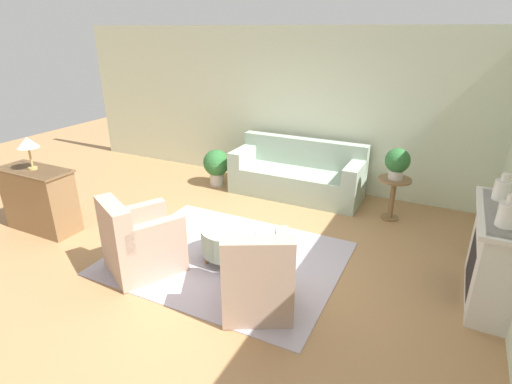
{
  "coord_description": "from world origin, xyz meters",
  "views": [
    {
      "loc": [
        2.31,
        -3.81,
        2.76
      ],
      "look_at": [
        0.15,
        0.55,
        0.75
      ],
      "focal_mm": 28.0,
      "sensor_mm": 36.0,
      "label": 1
    }
  ],
  "objects_px": {
    "dresser": "(40,199)",
    "vase_mantel_far": "(508,214)",
    "armchair_left": "(140,243)",
    "potted_plant_floor": "(217,165)",
    "ottoman_table": "(229,240)",
    "couch": "(297,176)",
    "armchair_right": "(257,277)",
    "potted_plant_on_side_table": "(397,162)",
    "vase_mantel_near": "(502,189)",
    "table_lamp": "(27,144)",
    "side_table": "(393,192)"
  },
  "relations": [
    {
      "from": "ottoman_table",
      "to": "potted_plant_on_side_table",
      "type": "distance_m",
      "value": 2.78
    },
    {
      "from": "ottoman_table",
      "to": "table_lamp",
      "type": "relative_size",
      "value": 1.52
    },
    {
      "from": "couch",
      "to": "armchair_right",
      "type": "distance_m",
      "value": 3.2
    },
    {
      "from": "side_table",
      "to": "table_lamp",
      "type": "distance_m",
      "value": 5.28
    },
    {
      "from": "armchair_right",
      "to": "dresser",
      "type": "bearing_deg",
      "value": 176.5
    },
    {
      "from": "couch",
      "to": "dresser",
      "type": "distance_m",
      "value": 4.06
    },
    {
      "from": "vase_mantel_far",
      "to": "vase_mantel_near",
      "type": "bearing_deg",
      "value": 90.0
    },
    {
      "from": "ottoman_table",
      "to": "potted_plant_floor",
      "type": "height_order",
      "value": "potted_plant_floor"
    },
    {
      "from": "couch",
      "to": "table_lamp",
      "type": "distance_m",
      "value": 4.17
    },
    {
      "from": "armchair_left",
      "to": "table_lamp",
      "type": "height_order",
      "value": "table_lamp"
    },
    {
      "from": "armchair_right",
      "to": "potted_plant_on_side_table",
      "type": "xyz_separation_m",
      "value": [
        0.91,
        2.83,
        0.55
      ]
    },
    {
      "from": "potted_plant_floor",
      "to": "table_lamp",
      "type": "xyz_separation_m",
      "value": [
        -1.35,
        -2.64,
        0.9
      ]
    },
    {
      "from": "couch",
      "to": "vase_mantel_far",
      "type": "height_order",
      "value": "vase_mantel_far"
    },
    {
      "from": "armchair_right",
      "to": "vase_mantel_far",
      "type": "xyz_separation_m",
      "value": [
        2.14,
        0.92,
        0.78
      ]
    },
    {
      "from": "ottoman_table",
      "to": "vase_mantel_far",
      "type": "xyz_separation_m",
      "value": [
        2.87,
        0.24,
        0.87
      ]
    },
    {
      "from": "couch",
      "to": "potted_plant_floor",
      "type": "bearing_deg",
      "value": -170.73
    },
    {
      "from": "potted_plant_on_side_table",
      "to": "table_lamp",
      "type": "relative_size",
      "value": 1.02
    },
    {
      "from": "table_lamp",
      "to": "couch",
      "type": "bearing_deg",
      "value": 45.35
    },
    {
      "from": "armchair_left",
      "to": "armchair_right",
      "type": "relative_size",
      "value": 1.0
    },
    {
      "from": "vase_mantel_far",
      "to": "potted_plant_floor",
      "type": "bearing_deg",
      "value": 156.2
    },
    {
      "from": "couch",
      "to": "ottoman_table",
      "type": "xyz_separation_m",
      "value": [
        0.02,
        -2.42,
        -0.06
      ]
    },
    {
      "from": "potted_plant_floor",
      "to": "armchair_right",
      "type": "bearing_deg",
      "value": -51.8
    },
    {
      "from": "dresser",
      "to": "vase_mantel_far",
      "type": "height_order",
      "value": "vase_mantel_far"
    },
    {
      "from": "armchair_left",
      "to": "side_table",
      "type": "xyz_separation_m",
      "value": [
        2.47,
        2.83,
        0.07
      ]
    },
    {
      "from": "vase_mantel_near",
      "to": "couch",
      "type": "bearing_deg",
      "value": 152.9
    },
    {
      "from": "side_table",
      "to": "armchair_right",
      "type": "bearing_deg",
      "value": -107.81
    },
    {
      "from": "table_lamp",
      "to": "side_table",
      "type": "bearing_deg",
      "value": 30.09
    },
    {
      "from": "ottoman_table",
      "to": "potted_plant_on_side_table",
      "type": "height_order",
      "value": "potted_plant_on_side_table"
    },
    {
      "from": "armchair_left",
      "to": "potted_plant_floor",
      "type": "height_order",
      "value": "armchair_left"
    },
    {
      "from": "vase_mantel_near",
      "to": "dresser",
      "type": "bearing_deg",
      "value": -166.21
    },
    {
      "from": "side_table",
      "to": "vase_mantel_far",
      "type": "height_order",
      "value": "vase_mantel_far"
    },
    {
      "from": "side_table",
      "to": "dresser",
      "type": "xyz_separation_m",
      "value": [
        -4.51,
        -2.61,
        0.03
      ]
    },
    {
      "from": "armchair_right",
      "to": "potted_plant_on_side_table",
      "type": "height_order",
      "value": "potted_plant_on_side_table"
    },
    {
      "from": "vase_mantel_far",
      "to": "table_lamp",
      "type": "distance_m",
      "value": 5.78
    },
    {
      "from": "vase_mantel_near",
      "to": "potted_plant_floor",
      "type": "relative_size",
      "value": 0.43
    },
    {
      "from": "ottoman_table",
      "to": "vase_mantel_far",
      "type": "distance_m",
      "value": 3.01
    },
    {
      "from": "ottoman_table",
      "to": "table_lamp",
      "type": "xyz_separation_m",
      "value": [
        -2.87,
        -0.46,
        1.01
      ]
    },
    {
      "from": "armchair_right",
      "to": "dresser",
      "type": "xyz_separation_m",
      "value": [
        -3.6,
        0.22,
        0.1
      ]
    },
    {
      "from": "ottoman_table",
      "to": "couch",
      "type": "bearing_deg",
      "value": 90.39
    },
    {
      "from": "vase_mantel_near",
      "to": "ottoman_table",
      "type": "bearing_deg",
      "value": -161.76
    },
    {
      "from": "couch",
      "to": "armchair_left",
      "type": "bearing_deg",
      "value": -104.68
    },
    {
      "from": "vase_mantel_near",
      "to": "potted_plant_on_side_table",
      "type": "relative_size",
      "value": 0.63
    },
    {
      "from": "ottoman_table",
      "to": "vase_mantel_near",
      "type": "bearing_deg",
      "value": 18.24
    },
    {
      "from": "vase_mantel_far",
      "to": "side_table",
      "type": "bearing_deg",
      "value": 122.82
    },
    {
      "from": "couch",
      "to": "vase_mantel_far",
      "type": "bearing_deg",
      "value": -37.08
    },
    {
      "from": "vase_mantel_far",
      "to": "potted_plant_floor",
      "type": "relative_size",
      "value": 0.47
    },
    {
      "from": "armchair_right",
      "to": "potted_plant_floor",
      "type": "relative_size",
      "value": 1.52
    },
    {
      "from": "armchair_left",
      "to": "potted_plant_on_side_table",
      "type": "relative_size",
      "value": 2.23
    },
    {
      "from": "armchair_left",
      "to": "vase_mantel_near",
      "type": "xyz_separation_m",
      "value": [
        3.7,
        1.63,
        0.77
      ]
    },
    {
      "from": "ottoman_table",
      "to": "dresser",
      "type": "relative_size",
      "value": 0.63
    }
  ]
}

